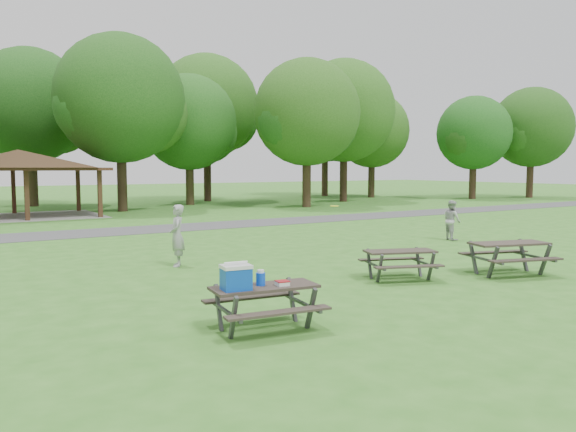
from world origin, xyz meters
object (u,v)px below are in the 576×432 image
Objects in this scene: picnic_table_near at (256,289)px; picnic_table_middle at (400,257)px; frisbee_catcher at (452,220)px; frisbee_thrower at (177,236)px.

picnic_table_near is 5.56m from picnic_table_middle.
frisbee_catcher is (6.99, 4.49, 0.21)m from picnic_table_middle.
picnic_table_middle is 6.19m from frisbee_thrower.
picnic_table_middle is 8.31m from frisbee_catcher.
picnic_table_near is 1.14× the size of frisbee_thrower.
frisbee_catcher reaches higher than picnic_table_near.
frisbee_catcher is at bearing 27.89° from picnic_table_near.
frisbee_thrower reaches higher than frisbee_catcher.
frisbee_thrower is (-3.99, 4.72, 0.32)m from picnic_table_middle.
picnic_table_middle is (5.20, 1.96, -0.17)m from picnic_table_near.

